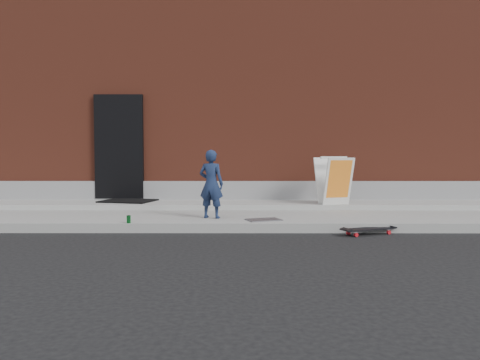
{
  "coord_description": "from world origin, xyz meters",
  "views": [
    {
      "loc": [
        0.07,
        -7.22,
        1.21
      ],
      "look_at": [
        0.04,
        0.8,
        0.79
      ],
      "focal_mm": 35.0,
      "sensor_mm": 36.0,
      "label": 1
    }
  ],
  "objects_px": {
    "child": "(211,184)",
    "pizza_sign": "(334,180)",
    "skateboard": "(369,229)",
    "soda_can": "(129,219)"
  },
  "relations": [
    {
      "from": "child",
      "to": "pizza_sign",
      "type": "distance_m",
      "value": 2.69
    },
    {
      "from": "pizza_sign",
      "to": "skateboard",
      "type": "bearing_deg",
      "value": -86.72
    },
    {
      "from": "child",
      "to": "soda_can",
      "type": "relative_size",
      "value": 9.6
    },
    {
      "from": "child",
      "to": "pizza_sign",
      "type": "height_order",
      "value": "child"
    },
    {
      "from": "child",
      "to": "skateboard",
      "type": "distance_m",
      "value": 2.65
    },
    {
      "from": "child",
      "to": "skateboard",
      "type": "xyz_separation_m",
      "value": [
        2.46,
        -0.77,
        -0.65
      ]
    },
    {
      "from": "child",
      "to": "skateboard",
      "type": "bearing_deg",
      "value": 179.82
    },
    {
      "from": "child",
      "to": "pizza_sign",
      "type": "relative_size",
      "value": 1.23
    },
    {
      "from": "child",
      "to": "soda_can",
      "type": "distance_m",
      "value": 1.49
    },
    {
      "from": "skateboard",
      "to": "pizza_sign",
      "type": "bearing_deg",
      "value": 93.28
    }
  ]
}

